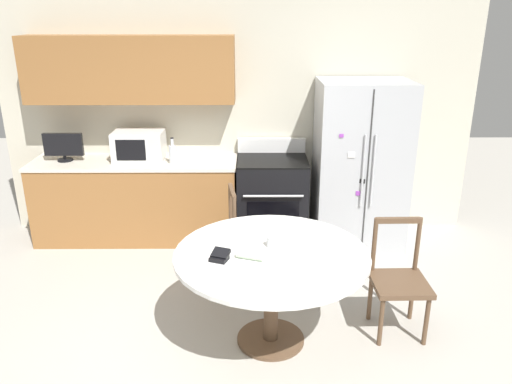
{
  "coord_description": "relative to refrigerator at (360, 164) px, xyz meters",
  "views": [
    {
      "loc": [
        0.17,
        -2.86,
        2.4
      ],
      "look_at": [
        0.19,
        1.15,
        0.95
      ],
      "focal_mm": 35.0,
      "sensor_mm": 36.0,
      "label": 1
    }
  ],
  "objects": [
    {
      "name": "ground_plane",
      "position": [
        -1.3,
        -2.21,
        -0.88
      ],
      "size": [
        14.0,
        14.0,
        0.0
      ],
      "primitive_type": "plane",
      "color": "#B2ADA3"
    },
    {
      "name": "oven_range",
      "position": [
        -0.93,
        0.05,
        -0.41
      ],
      "size": [
        0.75,
        0.68,
        1.08
      ],
      "color": "black",
      "rests_on": "ground_plane"
    },
    {
      "name": "counter_bottle",
      "position": [
        -1.98,
        -0.04,
        0.13
      ],
      "size": [
        0.08,
        0.08,
        0.28
      ],
      "color": "silver",
      "rests_on": "kitchen_counter"
    },
    {
      "name": "dining_table",
      "position": [
        -1.0,
        -1.83,
        -0.24
      ],
      "size": [
        1.42,
        1.42,
        0.76
      ],
      "color": "white",
      "rests_on": "ground_plane"
    },
    {
      "name": "folded_napkin",
      "position": [
        -1.16,
        -1.93,
        -0.09
      ],
      "size": [
        0.2,
        0.11,
        0.05
      ],
      "color": "beige",
      "rests_on": "dining_table"
    },
    {
      "name": "dining_chair_far",
      "position": [
        -1.17,
        -0.83,
        -0.44
      ],
      "size": [
        0.48,
        0.48,
        0.9
      ],
      "rotation": [
        0.0,
        0.0,
        4.86
      ],
      "color": "brown",
      "rests_on": "ground_plane"
    },
    {
      "name": "dining_chair_right",
      "position": [
        -0.01,
        -1.68,
        -0.44
      ],
      "size": [
        0.43,
        0.43,
        0.9
      ],
      "rotation": [
        0.0,
        0.0,
        3.16
      ],
      "color": "brown",
      "rests_on": "ground_plane"
    },
    {
      "name": "wallet",
      "position": [
        -1.37,
        -1.93,
        -0.09
      ],
      "size": [
        0.16,
        0.16,
        0.07
      ],
      "color": "black",
      "rests_on": "dining_table"
    },
    {
      "name": "countertop_tv",
      "position": [
        -3.15,
        0.07,
        0.19
      ],
      "size": [
        0.41,
        0.16,
        0.3
      ],
      "color": "black",
      "rests_on": "kitchen_counter"
    },
    {
      "name": "kitchen_counter",
      "position": [
        -2.41,
        0.08,
        -0.43
      ],
      "size": [
        2.2,
        0.64,
        0.9
      ],
      "color": "#936033",
      "rests_on": "ground_plane"
    },
    {
      "name": "back_wall",
      "position": [
        -1.6,
        0.38,
        0.57
      ],
      "size": [
        5.2,
        0.44,
        2.6
      ],
      "color": "beige",
      "rests_on": "ground_plane"
    },
    {
      "name": "microwave",
      "position": [
        -2.36,
        0.1,
        0.18
      ],
      "size": [
        0.53,
        0.37,
        0.31
      ],
      "color": "white",
      "rests_on": "kitchen_counter"
    },
    {
      "name": "refrigerator",
      "position": [
        0.0,
        0.0,
        0.0
      ],
      "size": [
        0.94,
        0.76,
        1.75
      ],
      "color": "#B2B5BA",
      "rests_on": "ground_plane"
    },
    {
      "name": "candle_glass",
      "position": [
        -1.0,
        -1.73,
        -0.08
      ],
      "size": [
        0.08,
        0.08,
        0.08
      ],
      "color": "silver",
      "rests_on": "dining_table"
    }
  ]
}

